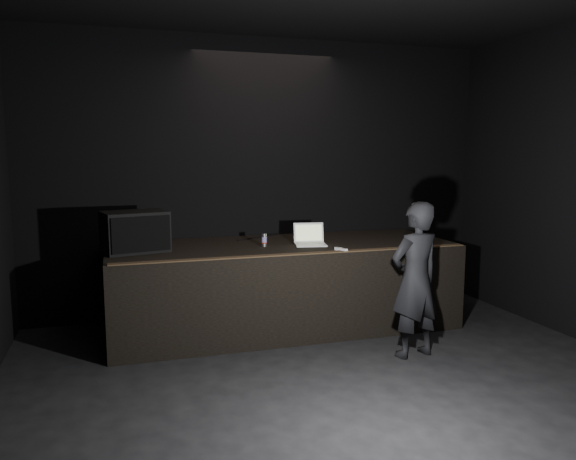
% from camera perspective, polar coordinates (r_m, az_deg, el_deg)
% --- Properties ---
extents(ground, '(7.00, 7.00, 0.00)m').
position_cam_1_polar(ground, '(4.50, 10.09, -19.68)').
color(ground, black).
rests_on(ground, ground).
extents(room_walls, '(6.10, 7.10, 3.52)m').
position_cam_1_polar(room_walls, '(3.99, 10.80, 7.05)').
color(room_walls, black).
rests_on(room_walls, ground).
extents(stage_riser, '(4.00, 1.50, 1.00)m').
position_cam_1_polar(stage_riser, '(6.71, -0.60, -5.61)').
color(stage_riser, black).
rests_on(stage_riser, ground).
extents(riser_lip, '(3.92, 0.10, 0.01)m').
position_cam_1_polar(riser_lip, '(5.95, 1.36, -2.41)').
color(riser_lip, brown).
rests_on(riser_lip, stage_riser).
extents(stage_monitor, '(0.75, 0.61, 0.44)m').
position_cam_1_polar(stage_monitor, '(6.27, -15.27, -0.16)').
color(stage_monitor, black).
rests_on(stage_monitor, stage_riser).
extents(cable, '(0.69, 0.43, 0.02)m').
position_cam_1_polar(cable, '(7.12, -2.81, -0.67)').
color(cable, black).
rests_on(cable, stage_riser).
extents(laptop, '(0.41, 0.38, 0.24)m').
position_cam_1_polar(laptop, '(6.55, 2.22, -0.93)').
color(laptop, silver).
rests_on(laptop, stage_riser).
extents(beer_can, '(0.06, 0.06, 0.15)m').
position_cam_1_polar(beer_can, '(6.42, -2.44, -1.02)').
color(beer_can, silver).
rests_on(beer_can, stage_riser).
extents(plastic_cup, '(0.08, 0.08, 0.10)m').
position_cam_1_polar(plastic_cup, '(7.03, 0.72, -0.43)').
color(plastic_cup, white).
rests_on(plastic_cup, stage_riser).
extents(wii_remote, '(0.10, 0.17, 0.03)m').
position_cam_1_polar(wii_remote, '(6.16, 5.40, -1.98)').
color(wii_remote, white).
rests_on(wii_remote, stage_riser).
extents(person, '(0.64, 0.49, 1.59)m').
position_cam_1_polar(person, '(5.82, 12.79, -4.96)').
color(person, black).
rests_on(person, ground).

